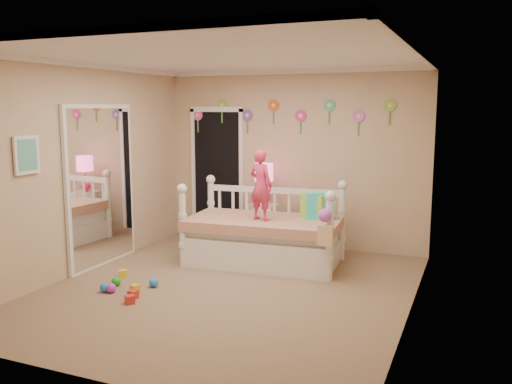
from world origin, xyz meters
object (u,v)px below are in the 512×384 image
at_px(child, 261,185).
at_px(nightstand, 264,226).
at_px(table_lamp, 264,177).
at_px(daybed, 264,223).

xyz_separation_m(child, nightstand, (-0.30, 0.85, -0.74)).
relative_size(nightstand, table_lamp, 1.09).
relative_size(child, table_lamp, 1.53).
bearing_deg(nightstand, child, -62.06).
bearing_deg(daybed, child, -92.82).
bearing_deg(daybed, nightstand, 107.34).
height_order(daybed, child, child).
relative_size(daybed, nightstand, 3.09).
distance_m(daybed, nightstand, 0.81).
height_order(child, nightstand, child).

